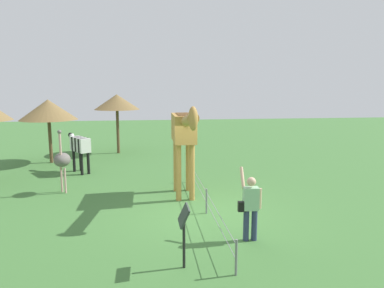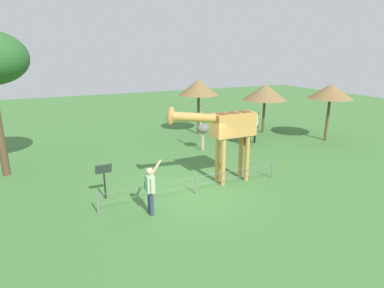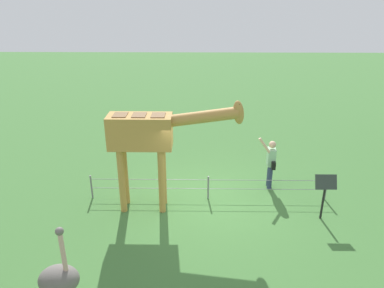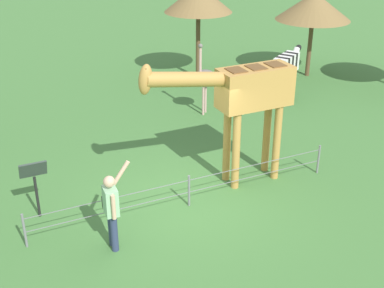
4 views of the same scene
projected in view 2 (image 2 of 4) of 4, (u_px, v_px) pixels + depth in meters
name	position (u px, v px, depth m)	size (l,w,h in m)	color
ground_plane	(194.00, 192.00, 11.82)	(60.00, 60.00, 0.00)	#427538
giraffe	(227.00, 129.00, 12.14)	(3.62, 0.71, 3.21)	#BC8942
visitor	(150.00, 188.00, 10.00)	(0.59, 0.59, 1.75)	navy
zebra	(251.00, 124.00, 17.69)	(1.67, 1.25, 1.66)	black
ostrich	(203.00, 129.00, 16.50)	(0.70, 0.56, 2.25)	#CC9E93
shade_hut_near	(331.00, 92.00, 17.94)	(2.49, 2.49, 3.29)	brown
shade_hut_far	(199.00, 87.00, 19.40)	(2.43, 2.43, 3.42)	brown
shade_hut_aside	(265.00, 92.00, 19.78)	(2.71, 2.71, 3.10)	brown
info_sign	(104.00, 174.00, 11.01)	(0.56, 0.21, 1.32)	black
wire_fence	(196.00, 183.00, 11.57)	(7.05, 0.05, 0.75)	slate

